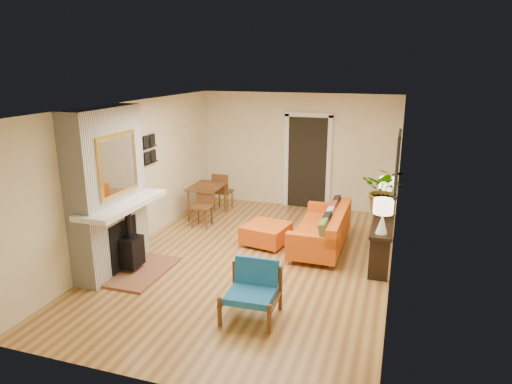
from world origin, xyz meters
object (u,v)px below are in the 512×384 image
at_px(dining_table, 210,192).
at_px(console_table, 383,227).
at_px(ottoman, 266,233).
at_px(lamp_far, 387,189).
at_px(sofa, 325,230).
at_px(blue_chair, 253,287).
at_px(lamp_near, 383,212).
at_px(houseplant, 386,191).

relative_size(dining_table, console_table, 0.86).
relative_size(ottoman, lamp_far, 1.61).
xyz_separation_m(sofa, console_table, (1.00, -0.21, 0.24)).
bearing_deg(ottoman, dining_table, 144.97).
bearing_deg(ottoman, blue_chair, -77.37).
bearing_deg(blue_chair, dining_table, 121.38).
relative_size(blue_chair, lamp_near, 1.35).
bearing_deg(console_table, lamp_near, -90.00).
xyz_separation_m(lamp_near, houseplant, (-0.01, 0.96, 0.08)).
bearing_deg(houseplant, blue_chair, -120.08).
xyz_separation_m(blue_chair, dining_table, (-2.13, 3.49, 0.17)).
distance_m(lamp_far, houseplant, 0.46).
height_order(dining_table, lamp_far, lamp_far).
relative_size(lamp_far, houseplant, 0.64).
bearing_deg(ottoman, lamp_near, -19.55).
bearing_deg(houseplant, sofa, -177.28).
bearing_deg(lamp_near, houseplant, 90.59).
xyz_separation_m(ottoman, lamp_near, (2.05, -0.73, 0.84)).
bearing_deg(console_table, sofa, 168.36).
xyz_separation_m(sofa, lamp_near, (1.00, -0.92, 0.73)).
xyz_separation_m(sofa, ottoman, (-1.05, -0.19, -0.12)).
xyz_separation_m(console_table, lamp_near, (0.00, -0.71, 0.49)).
distance_m(lamp_near, lamp_far, 1.41).
relative_size(blue_chair, console_table, 0.39).
height_order(lamp_near, lamp_far, same).
relative_size(sofa, console_table, 1.05).
xyz_separation_m(dining_table, houseplant, (3.64, -0.89, 0.58)).
bearing_deg(lamp_near, blue_chair, -132.77).
bearing_deg(lamp_far, lamp_near, -90.00).
relative_size(ottoman, console_table, 0.47).
height_order(blue_chair, lamp_near, lamp_near).
relative_size(ottoman, houseplant, 1.04).
bearing_deg(houseplant, lamp_far, 88.73).
bearing_deg(ottoman, sofa, 10.15).
distance_m(lamp_near, houseplant, 0.97).
relative_size(lamp_near, houseplant, 0.64).
bearing_deg(console_table, ottoman, 179.46).
relative_size(console_table, lamp_far, 3.43).
distance_m(sofa, blue_chair, 2.61).
xyz_separation_m(blue_chair, lamp_far, (1.52, 3.06, 0.67)).
height_order(sofa, lamp_far, lamp_far).
xyz_separation_m(sofa, dining_table, (-2.65, 0.93, 0.23)).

